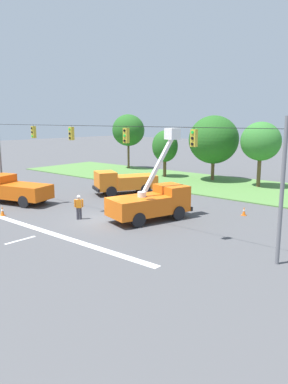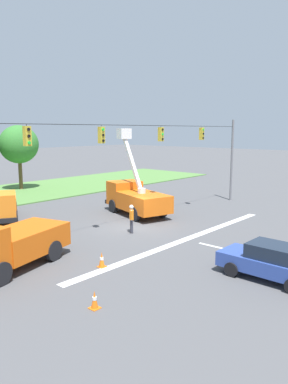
% 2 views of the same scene
% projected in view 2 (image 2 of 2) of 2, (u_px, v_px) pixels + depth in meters
% --- Properties ---
extents(ground_plane, '(200.00, 200.00, 0.00)m').
position_uv_depth(ground_plane, '(133.00, 227.00, 24.52)').
color(ground_plane, '#4C4C4F').
extents(lane_markings, '(17.60, 15.25, 0.01)m').
position_uv_depth(lane_markings, '(207.00, 245.00, 20.81)').
color(lane_markings, silver).
rests_on(lane_markings, ground).
extents(signal_gantry, '(26.20, 0.33, 7.20)m').
position_uv_depth(signal_gantry, '(133.00, 157.00, 23.83)').
color(signal_gantry, slate).
rests_on(signal_gantry, ground).
extents(tree_east, '(4.20, 3.59, 6.81)m').
position_uv_depth(tree_east, '(19.00, 145.00, 39.10)').
color(tree_east, brown).
rests_on(tree_east, ground).
extents(utility_truck_bucket_lift, '(4.07, 6.37, 6.43)m').
position_uv_depth(utility_truck_bucket_lift, '(136.00, 197.00, 28.14)').
color(utility_truck_bucket_lift, orange).
rests_on(utility_truck_bucket_lift, ground).
extents(utility_truck_support_near, '(6.26, 3.91, 2.33)m').
position_uv_depth(utility_truck_support_near, '(7.00, 245.00, 16.96)').
color(utility_truck_support_near, '#D6560F').
rests_on(utility_truck_support_near, ground).
extents(sedan_blue, '(1.98, 4.33, 1.56)m').
position_uv_depth(sedan_blue, '(271.00, 261.00, 15.89)').
color(sedan_blue, '#2D4799').
rests_on(sedan_blue, ground).
extents(road_worker, '(0.48, 0.50, 1.77)m').
position_uv_depth(road_worker, '(131.00, 217.00, 23.06)').
color(road_worker, '#383842').
rests_on(road_worker, ground).
extents(traffic_cone_foreground_left, '(0.36, 0.36, 0.67)m').
position_uv_depth(traffic_cone_foreground_left, '(95.00, 300.00, 13.33)').
color(traffic_cone_foreground_left, orange).
rests_on(traffic_cone_foreground_left, ground).
extents(traffic_cone_foreground_right, '(0.36, 0.36, 0.67)m').
position_uv_depth(traffic_cone_foreground_right, '(127.00, 194.00, 35.12)').
color(traffic_cone_foreground_right, orange).
rests_on(traffic_cone_foreground_right, ground).
extents(traffic_cone_mid_right, '(0.36, 0.36, 0.72)m').
position_uv_depth(traffic_cone_mid_right, '(102.00, 260.00, 17.38)').
color(traffic_cone_mid_right, orange).
rests_on(traffic_cone_mid_right, ground).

